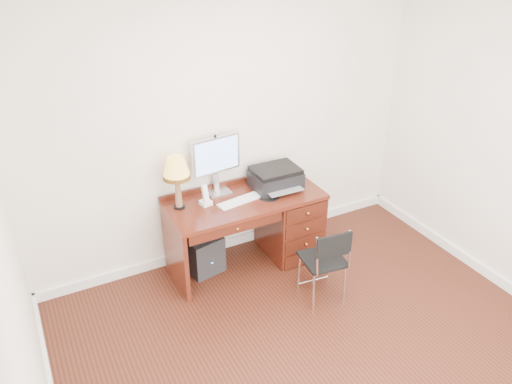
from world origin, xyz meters
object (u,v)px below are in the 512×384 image
leg_lamp (176,171)px  equipment_box (202,253)px  monitor (217,158)px  phone (206,199)px  printer (275,178)px  desk (274,220)px  chair (327,257)px

leg_lamp → equipment_box: 0.95m
monitor → phone: monitor is taller
monitor → printer: bearing=-24.3°
desk → equipment_box: (-0.75, 0.10, -0.22)m
monitor → printer: size_ratio=1.20×
leg_lamp → desk: bearing=-7.2°
monitor → phone: (-0.20, -0.18, -0.30)m
monitor → leg_lamp: 0.45m
phone → chair: bearing=-60.3°
equipment_box → chair: bearing=-59.8°
phone → equipment_box: bearing=127.6°
printer → leg_lamp: (-0.98, 0.05, 0.27)m
desk → monitor: bearing=154.9°
monitor → printer: monitor is taller
phone → desk: bearing=-15.5°
printer → leg_lamp: leg_lamp is taller
desk → printer: 0.45m
phone → chair: (0.77, -0.89, -0.34)m
desk → phone: (-0.70, 0.05, 0.40)m
monitor → printer: 0.63m
desk → chair: size_ratio=1.95×
desk → printer: size_ratio=3.17×
desk → leg_lamp: leg_lamp is taller
monitor → chair: (0.57, -1.07, -0.64)m
desk → chair: (0.07, -0.84, 0.05)m
monitor → phone: size_ratio=2.83×
monitor → leg_lamp: monitor is taller
leg_lamp → printer: bearing=-3.2°
monitor → chair: monitor is taller
monitor → desk: bearing=-32.0°
leg_lamp → chair: 1.53m
leg_lamp → phone: bearing=-15.2°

